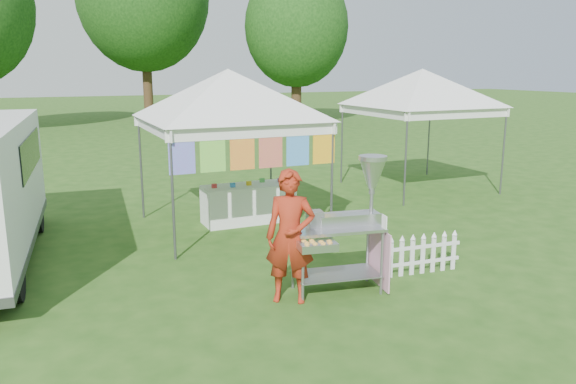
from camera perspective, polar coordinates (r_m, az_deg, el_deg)
name	(u,v)px	position (r m, az deg, el deg)	size (l,w,h in m)	color
ground	(312,291)	(7.88, 2.46, -10.00)	(120.00, 120.00, 0.00)	#264E16
canopy_main	(228,70)	(10.52, -6.12, 12.27)	(4.24, 4.24, 3.45)	#59595E
canopy_right	(423,69)	(14.47, 13.52, 12.05)	(4.24, 4.24, 3.45)	#59595E
tree_right	(297,27)	(31.52, 0.87, 16.39)	(5.60, 5.60, 8.42)	#342613
donut_cart	(352,214)	(7.60, 6.49, -2.19)	(1.45, 0.90, 1.86)	gray
vendor	(290,237)	(7.27, 0.24, -4.55)	(0.64, 0.42, 1.76)	maroon
picket_fence	(417,256)	(8.59, 13.02, -6.33)	(1.44, 0.15, 0.56)	silver
display_table	(249,203)	(11.21, -4.03, -1.16)	(1.80, 0.70, 0.75)	white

